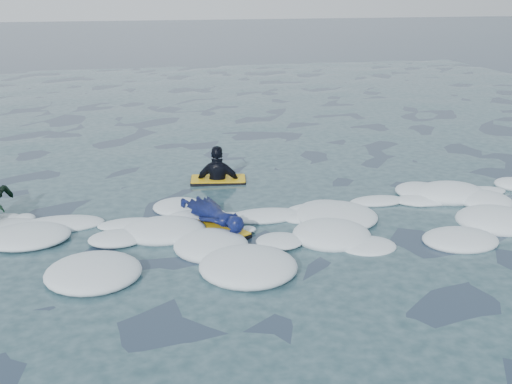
{
  "coord_description": "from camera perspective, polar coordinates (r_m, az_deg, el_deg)",
  "views": [
    {
      "loc": [
        -1.12,
        -7.95,
        3.55
      ],
      "look_at": [
        1.02,
        1.6,
        0.37
      ],
      "focal_mm": 45.0,
      "sensor_mm": 36.0,
      "label": 1
    }
  ],
  "objects": [
    {
      "name": "waiting_rider_unit",
      "position": [
        12.09,
        -3.37,
        0.57
      ],
      "size": [
        1.11,
        0.73,
        1.55
      ],
      "rotation": [
        0.0,
        0.0,
        -0.17
      ],
      "color": "black",
      "rests_on": "ground"
    },
    {
      "name": "ground",
      "position": [
        8.78,
        -4.24,
        -5.9
      ],
      "size": [
        120.0,
        120.0,
        0.0
      ],
      "primitive_type": "plane",
      "color": "#162436",
      "rests_on": "ground"
    },
    {
      "name": "foam_band",
      "position": [
        9.72,
        -5.15,
        -3.48
      ],
      "size": [
        12.0,
        3.1,
        0.3
      ],
      "primitive_type": null,
      "color": "white",
      "rests_on": "ground"
    },
    {
      "name": "prone_woman_unit",
      "position": [
        9.76,
        -3.68,
        -2.13
      ],
      "size": [
        1.05,
        1.61,
        0.38
      ],
      "rotation": [
        0.0,
        0.0,
        2.09
      ],
      "color": "black",
      "rests_on": "ground"
    }
  ]
}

